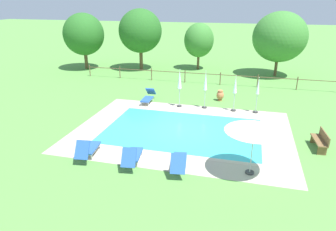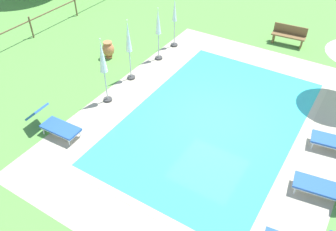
{
  "view_description": "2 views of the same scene",
  "coord_description": "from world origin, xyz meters",
  "px_view_note": "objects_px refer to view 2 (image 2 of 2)",
  "views": [
    {
      "loc": [
        3.15,
        -14.94,
        6.72
      ],
      "look_at": [
        -0.94,
        0.5,
        0.6
      ],
      "focal_mm": 32.66,
      "sensor_mm": 36.0,
      "label": 1
    },
    {
      "loc": [
        -8.77,
        -3.59,
        7.83
      ],
      "look_at": [
        -1.23,
        1.1,
        0.59
      ],
      "focal_mm": 37.85,
      "sensor_mm": 36.0,
      "label": 2
    }
  ],
  "objects_px": {
    "patio_umbrella_closed_row_mid_east": "(174,17)",
    "sun_lounger_north_end": "(330,187)",
    "patio_umbrella_closed_row_mid_west": "(129,42)",
    "terracotta_urn_near_fence": "(108,49)",
    "patio_umbrella_closed_row_west": "(158,27)",
    "sun_lounger_north_near_steps": "(54,124)",
    "patio_umbrella_closed_row_centre": "(103,61)",
    "wooden_bench_lawn_side": "(289,35)"
  },
  "relations": [
    {
      "from": "patio_umbrella_closed_row_centre",
      "to": "wooden_bench_lawn_side",
      "type": "height_order",
      "value": "patio_umbrella_closed_row_centre"
    },
    {
      "from": "terracotta_urn_near_fence",
      "to": "patio_umbrella_closed_row_west",
      "type": "bearing_deg",
      "value": -61.13
    },
    {
      "from": "patio_umbrella_closed_row_west",
      "to": "terracotta_urn_near_fence",
      "type": "relative_size",
      "value": 3.1
    },
    {
      "from": "patio_umbrella_closed_row_west",
      "to": "terracotta_urn_near_fence",
      "type": "bearing_deg",
      "value": 118.87
    },
    {
      "from": "patio_umbrella_closed_row_mid_west",
      "to": "terracotta_urn_near_fence",
      "type": "relative_size",
      "value": 3.35
    },
    {
      "from": "terracotta_urn_near_fence",
      "to": "sun_lounger_north_end",
      "type": "bearing_deg",
      "value": -105.73
    },
    {
      "from": "patio_umbrella_closed_row_west",
      "to": "patio_umbrella_closed_row_mid_west",
      "type": "bearing_deg",
      "value": 177.14
    },
    {
      "from": "patio_umbrella_closed_row_mid_east",
      "to": "sun_lounger_north_end",
      "type": "bearing_deg",
      "value": -123.08
    },
    {
      "from": "patio_umbrella_closed_row_mid_west",
      "to": "patio_umbrella_closed_row_centre",
      "type": "distance_m",
      "value": 1.67
    },
    {
      "from": "patio_umbrella_closed_row_centre",
      "to": "sun_lounger_north_near_steps",
      "type": "bearing_deg",
      "value": 171.66
    },
    {
      "from": "patio_umbrella_closed_row_mid_east",
      "to": "sun_lounger_north_near_steps",
      "type": "bearing_deg",
      "value": 178.16
    },
    {
      "from": "patio_umbrella_closed_row_mid_east",
      "to": "terracotta_urn_near_fence",
      "type": "xyz_separation_m",
      "value": [
        -2.42,
        1.87,
        -1.01
      ]
    },
    {
      "from": "sun_lounger_north_end",
      "to": "patio_umbrella_closed_row_centre",
      "type": "bearing_deg",
      "value": 87.93
    },
    {
      "from": "patio_umbrella_closed_row_west",
      "to": "patio_umbrella_closed_row_mid_east",
      "type": "bearing_deg",
      "value": 1.82
    },
    {
      "from": "sun_lounger_north_near_steps",
      "to": "patio_umbrella_closed_row_mid_west",
      "type": "relative_size",
      "value": 0.79
    },
    {
      "from": "patio_umbrella_closed_row_mid_west",
      "to": "terracotta_urn_near_fence",
      "type": "distance_m",
      "value": 2.34
    },
    {
      "from": "sun_lounger_north_near_steps",
      "to": "patio_umbrella_closed_row_west",
      "type": "xyz_separation_m",
      "value": [
        5.82,
        -0.27,
        1.11
      ]
    },
    {
      "from": "sun_lounger_north_near_steps",
      "to": "patio_umbrella_closed_row_centre",
      "type": "bearing_deg",
      "value": -8.34
    },
    {
      "from": "patio_umbrella_closed_row_mid_east",
      "to": "patio_umbrella_closed_row_mid_west",
      "type": "bearing_deg",
      "value": 179.11
    },
    {
      "from": "sun_lounger_north_end",
      "to": "wooden_bench_lawn_side",
      "type": "distance_m",
      "value": 8.89
    },
    {
      "from": "sun_lounger_north_end",
      "to": "patio_umbrella_closed_row_mid_east",
      "type": "distance_m",
      "value": 9.56
    },
    {
      "from": "patio_umbrella_closed_row_west",
      "to": "wooden_bench_lawn_side",
      "type": "distance_m",
      "value": 6.19
    },
    {
      "from": "patio_umbrella_closed_row_west",
      "to": "patio_umbrella_closed_row_mid_west",
      "type": "xyz_separation_m",
      "value": [
        -1.88,
        0.09,
        0.12
      ]
    },
    {
      "from": "patio_umbrella_closed_row_mid_east",
      "to": "wooden_bench_lawn_side",
      "type": "bearing_deg",
      "value": -56.1
    },
    {
      "from": "patio_umbrella_closed_row_centre",
      "to": "patio_umbrella_closed_row_west",
      "type": "bearing_deg",
      "value": 0.98
    },
    {
      "from": "patio_umbrella_closed_row_centre",
      "to": "patio_umbrella_closed_row_mid_east",
      "type": "bearing_deg",
      "value": 1.21
    },
    {
      "from": "sun_lounger_north_end",
      "to": "patio_umbrella_closed_row_mid_east",
      "type": "bearing_deg",
      "value": 56.92
    },
    {
      "from": "patio_umbrella_closed_row_west",
      "to": "sun_lounger_north_near_steps",
      "type": "bearing_deg",
      "value": 177.3
    },
    {
      "from": "terracotta_urn_near_fence",
      "to": "patio_umbrella_closed_row_centre",
      "type": "bearing_deg",
      "value": -141.6
    },
    {
      "from": "patio_umbrella_closed_row_mid_west",
      "to": "patio_umbrella_closed_row_centre",
      "type": "bearing_deg",
      "value": -174.69
    },
    {
      "from": "sun_lounger_north_near_steps",
      "to": "sun_lounger_north_end",
      "type": "distance_m",
      "value": 8.44
    },
    {
      "from": "sun_lounger_north_near_steps",
      "to": "patio_umbrella_closed_row_mid_east",
      "type": "xyz_separation_m",
      "value": [
        7.19,
        -0.23,
        1.03
      ]
    },
    {
      "from": "wooden_bench_lawn_side",
      "to": "sun_lounger_north_end",
      "type": "bearing_deg",
      "value": -156.13
    },
    {
      "from": "patio_umbrella_closed_row_mid_west",
      "to": "terracotta_urn_near_fence",
      "type": "xyz_separation_m",
      "value": [
        0.83,
        1.82,
        -1.22
      ]
    },
    {
      "from": "patio_umbrella_closed_row_west",
      "to": "patio_umbrella_closed_row_centre",
      "type": "height_order",
      "value": "patio_umbrella_closed_row_centre"
    },
    {
      "from": "sun_lounger_north_end",
      "to": "terracotta_urn_near_fence",
      "type": "height_order",
      "value": "sun_lounger_north_end"
    },
    {
      "from": "patio_umbrella_closed_row_mid_west",
      "to": "patio_umbrella_closed_row_west",
      "type": "bearing_deg",
      "value": -2.86
    },
    {
      "from": "patio_umbrella_closed_row_west",
      "to": "terracotta_urn_near_fence",
      "type": "height_order",
      "value": "patio_umbrella_closed_row_west"
    },
    {
      "from": "sun_lounger_north_near_steps",
      "to": "terracotta_urn_near_fence",
      "type": "xyz_separation_m",
      "value": [
        4.77,
        1.63,
        0.02
      ]
    },
    {
      "from": "patio_umbrella_closed_row_west",
      "to": "patio_umbrella_closed_row_mid_west",
      "type": "height_order",
      "value": "patio_umbrella_closed_row_mid_west"
    },
    {
      "from": "sun_lounger_north_end",
      "to": "patio_umbrella_closed_row_mid_west",
      "type": "xyz_separation_m",
      "value": [
        1.94,
        8.02,
        1.22
      ]
    },
    {
      "from": "patio_umbrella_closed_row_mid_west",
      "to": "patio_umbrella_closed_row_centre",
      "type": "relative_size",
      "value": 0.99
    }
  ]
}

